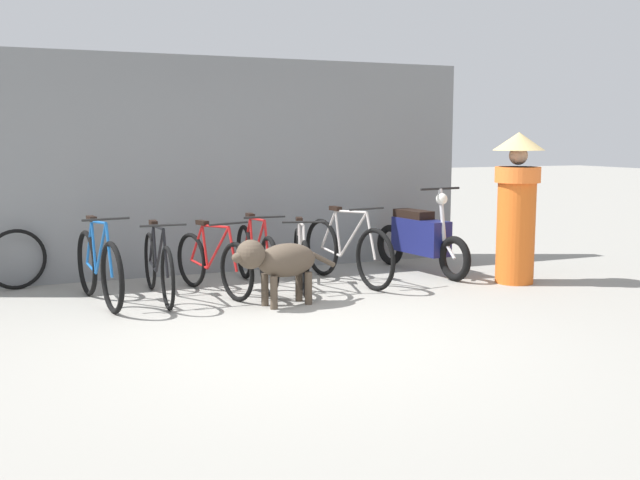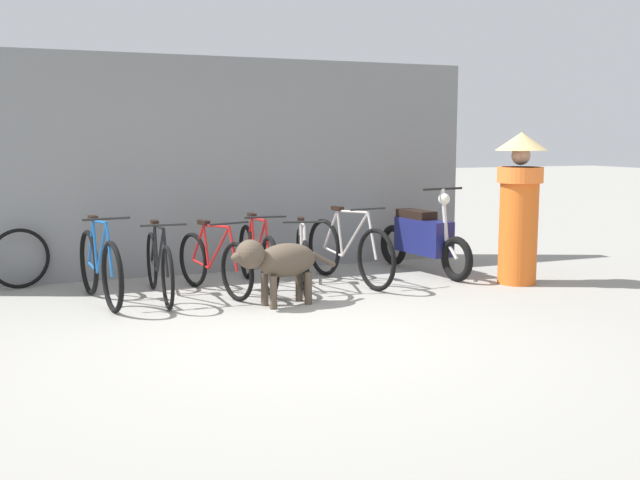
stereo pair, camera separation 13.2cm
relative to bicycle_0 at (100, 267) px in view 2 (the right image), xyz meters
name	(u,v)px [view 2 (the right image)]	position (x,y,z in m)	size (l,w,h in m)	color
ground_plane	(297,336)	(1.41, -1.97, -0.37)	(60.00, 60.00, 0.00)	gray
shop_wall_back	(204,166)	(1.41, 1.37, 0.96)	(7.16, 0.20, 2.66)	slate
bicycle_0	(100,267)	(0.00, 0.00, 0.00)	(0.46, 1.67, 0.91)	black
bicycle_1	(159,266)	(0.60, 0.00, -0.02)	(0.46, 1.73, 0.83)	black
bicycle_2	(214,263)	(1.19, 0.03, -0.04)	(0.55, 1.54, 0.81)	black
bicycle_3	(257,256)	(1.75, 0.23, -0.03)	(0.46, 1.71, 0.85)	black
bicycle_4	(302,258)	(2.21, 0.02, -0.04)	(0.60, 1.61, 0.80)	black
bicycle_5	(349,251)	(2.79, 0.04, 0.00)	(0.46, 1.78, 0.91)	black
motorcycle	(423,238)	(3.92, 0.28, 0.06)	(0.58, 1.84, 1.09)	black
stray_dog	(278,261)	(1.64, -0.81, 0.09)	(1.18, 0.46, 0.70)	#4C3F33
person_in_robes	(519,202)	(4.59, -0.73, 0.57)	(0.80, 0.80, 1.74)	orange
spare_tire_left	(19,259)	(-0.76, 1.11, -0.03)	(0.66, 0.24, 0.68)	black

